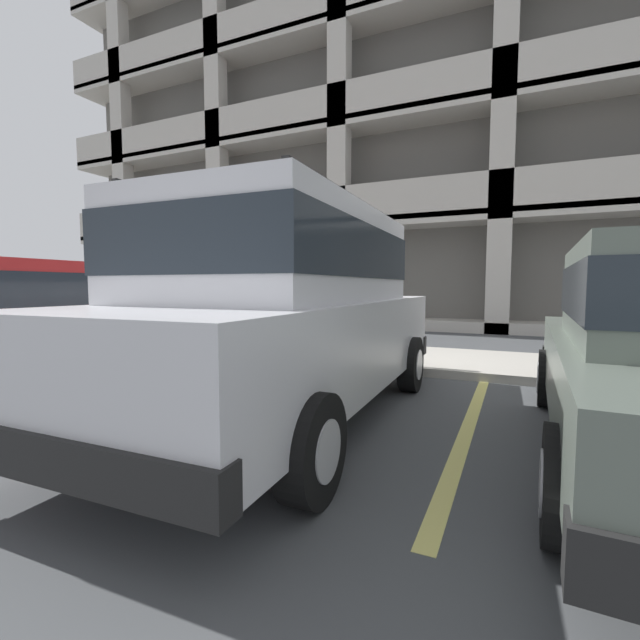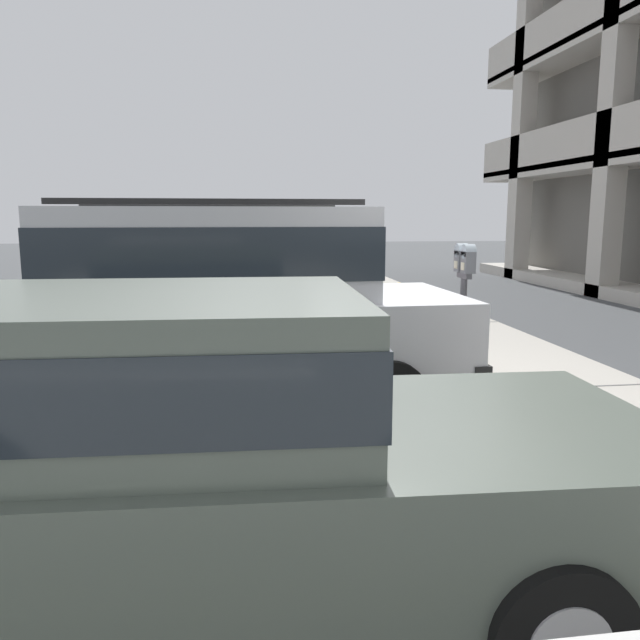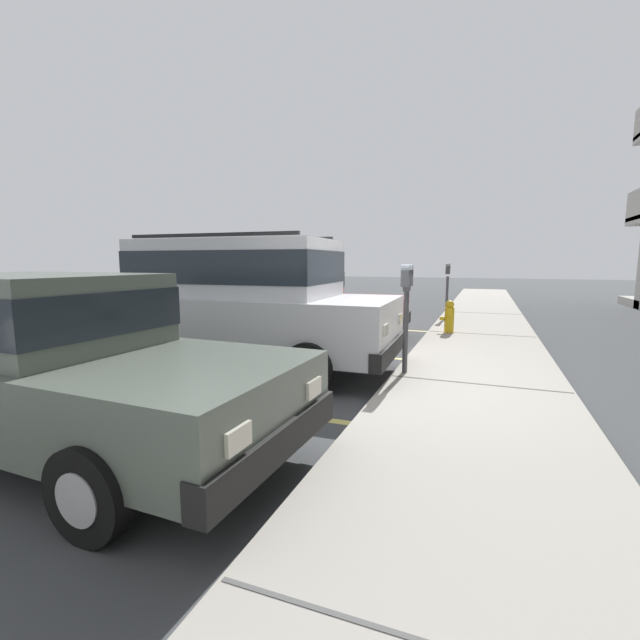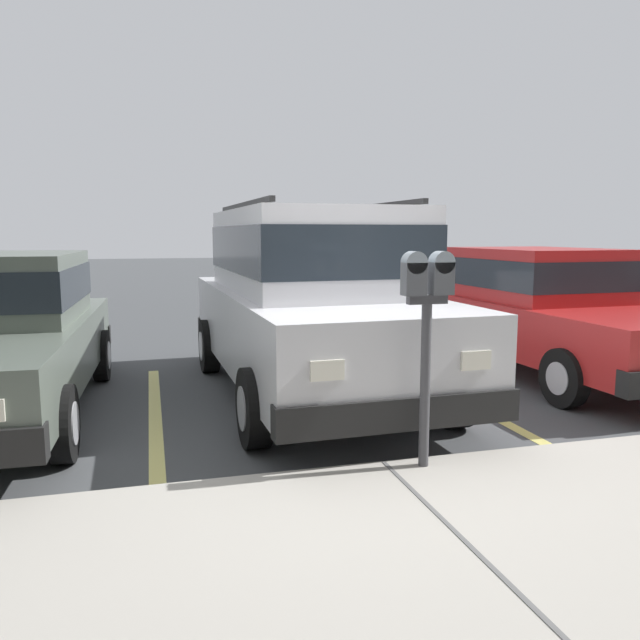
{
  "view_description": "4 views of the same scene",
  "coord_description": "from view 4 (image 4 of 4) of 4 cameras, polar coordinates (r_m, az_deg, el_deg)",
  "views": [
    {
      "loc": [
        1.92,
        -5.75,
        1.27
      ],
      "look_at": [
        -0.26,
        -1.04,
        0.86
      ],
      "focal_mm": 24.0,
      "sensor_mm": 36.0,
      "label": 1
    },
    {
      "loc": [
        5.92,
        -1.98,
        1.89
      ],
      "look_at": [
        -0.45,
        -1.13,
        0.82
      ],
      "focal_mm": 35.0,
      "sensor_mm": 36.0,
      "label": 2
    },
    {
      "loc": [
        5.59,
        1.34,
        1.65
      ],
      "look_at": [
        -0.3,
        -0.93,
        0.79
      ],
      "focal_mm": 24.0,
      "sensor_mm": 36.0,
      "label": 3
    },
    {
      "loc": [
        1.55,
        4.19,
        1.73
      ],
      "look_at": [
        0.16,
        -0.91,
        0.99
      ],
      "focal_mm": 35.0,
      "sensor_mm": 36.0,
      "label": 4
    }
  ],
  "objects": [
    {
      "name": "parking_stall_lines",
      "position": [
        5.85,
        -14.8,
        -9.5
      ],
      "size": [
        12.55,
        4.8,
        0.01
      ],
      "color": "#DBD16B",
      "rests_on": "ground_plane"
    },
    {
      "name": "sidewalk",
      "position": [
        3.68,
        12.23,
        -19.24
      ],
      "size": [
        40.0,
        2.2,
        0.12
      ],
      "color": "#ADA89E",
      "rests_on": "ground_plane"
    },
    {
      "name": "ground_plane",
      "position": [
        4.81,
        4.83,
        -13.81
      ],
      "size": [
        80.0,
        80.0,
        0.1
      ],
      "color": "#444749"
    },
    {
      "name": "red_sedan",
      "position": [
        8.26,
        19.77,
        1.16
      ],
      "size": [
        1.94,
        4.53,
        1.54
      ],
      "rotation": [
        0.0,
        0.0,
        0.03
      ],
      "color": "red",
      "rests_on": "ground_plane"
    },
    {
      "name": "silver_suv",
      "position": [
        6.61,
        -0.91,
        2.37
      ],
      "size": [
        2.12,
        4.84,
        2.03
      ],
      "rotation": [
        0.0,
        0.0,
        0.03
      ],
      "color": "silver",
      "rests_on": "ground_plane"
    },
    {
      "name": "parking_meter_near",
      "position": [
        4.27,
        9.75,
        1.1
      ],
      "size": [
        0.35,
        0.12,
        1.49
      ],
      "color": "#47474C",
      "rests_on": "sidewalk"
    }
  ]
}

